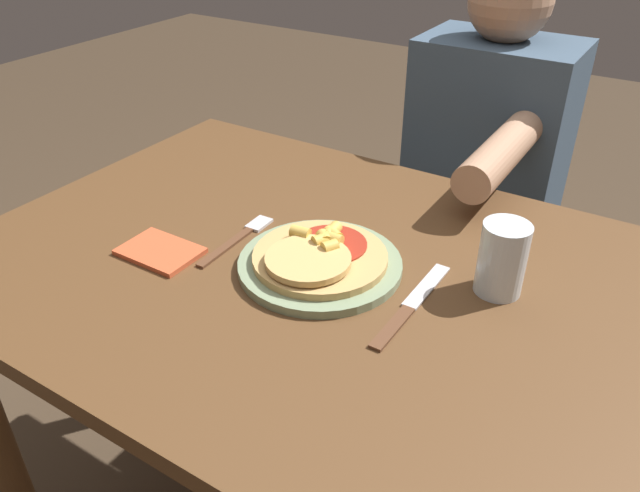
% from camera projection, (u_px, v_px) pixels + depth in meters
% --- Properties ---
extents(dining_table, '(1.10, 0.78, 0.77)m').
position_uv_depth(dining_table, '(318.00, 330.00, 1.02)').
color(dining_table, brown).
rests_on(dining_table, ground_plane).
extents(plate, '(0.25, 0.25, 0.01)m').
position_uv_depth(plate, '(320.00, 265.00, 0.94)').
color(plate, gray).
rests_on(plate, dining_table).
extents(pizza, '(0.20, 0.20, 0.04)m').
position_uv_depth(pizza, '(319.00, 255.00, 0.93)').
color(pizza, tan).
rests_on(pizza, plate).
extents(fork, '(0.03, 0.18, 0.00)m').
position_uv_depth(fork, '(240.00, 237.00, 1.01)').
color(fork, brown).
rests_on(fork, dining_table).
extents(knife, '(0.02, 0.22, 0.00)m').
position_uv_depth(knife, '(410.00, 306.00, 0.86)').
color(knife, brown).
rests_on(knife, dining_table).
extents(drinking_glass, '(0.07, 0.07, 0.11)m').
position_uv_depth(drinking_glass, '(502.00, 259.00, 0.87)').
color(drinking_glass, silver).
rests_on(drinking_glass, dining_table).
extents(napkin, '(0.12, 0.09, 0.01)m').
position_uv_depth(napkin, '(160.00, 251.00, 0.98)').
color(napkin, '#C6512D').
rests_on(napkin, dining_table).
extents(person_diner, '(0.33, 0.52, 1.14)m').
position_uv_depth(person_diner, '(483.00, 182.00, 1.45)').
color(person_diner, '#2D2D38').
rests_on(person_diner, ground_plane).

